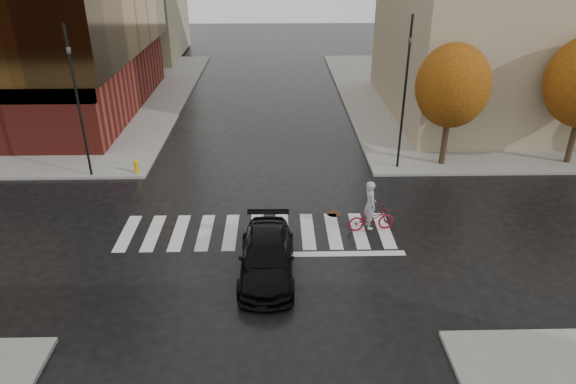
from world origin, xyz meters
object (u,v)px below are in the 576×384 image
object	(u,v)px
cyclist	(371,214)
sedan	(267,257)
traffic_light_nw	(76,93)
traffic_light_ne	(406,83)
fire_hydrant	(136,165)

from	to	relation	value
cyclist	sedan	bearing A→B (deg)	116.65
sedan	traffic_light_nw	world-z (taller)	traffic_light_nw
cyclist	traffic_light_nw	bearing A→B (deg)	58.97
traffic_light_nw	traffic_light_ne	size ratio (longest dim) A/B	0.96
cyclist	traffic_light_ne	xyz separation A→B (m)	(2.57, 6.43, 3.95)
traffic_light_nw	traffic_light_ne	distance (m)	16.32
sedan	traffic_light_nw	xyz separation A→B (m)	(-9.34, 8.80, 3.81)
sedan	traffic_light_ne	world-z (taller)	traffic_light_ne
traffic_light_nw	traffic_light_ne	xyz separation A→B (m)	(16.30, 0.70, 0.19)
cyclist	fire_hydrant	world-z (taller)	cyclist
sedan	cyclist	distance (m)	5.35
traffic_light_nw	fire_hydrant	bearing A→B (deg)	99.17
sedan	fire_hydrant	xyz separation A→B (m)	(-7.00, 9.00, -0.16)
cyclist	traffic_light_ne	bearing A→B (deg)	-30.14
traffic_light_ne	fire_hydrant	world-z (taller)	traffic_light_ne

